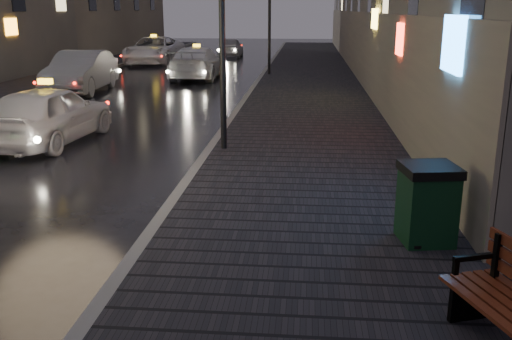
# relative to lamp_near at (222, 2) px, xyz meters

# --- Properties ---
(ground) EXTENTS (120.00, 120.00, 0.00)m
(ground) POSITION_rel_lamp_near_xyz_m (-1.85, -6.00, -3.49)
(ground) COLOR black
(ground) RESTS_ON ground
(sidewalk) EXTENTS (4.60, 58.00, 0.15)m
(sidewalk) POSITION_rel_lamp_near_xyz_m (2.05, 15.00, -3.41)
(sidewalk) COLOR black
(sidewalk) RESTS_ON ground
(curb) EXTENTS (0.20, 58.00, 0.15)m
(curb) POSITION_rel_lamp_near_xyz_m (-0.35, 15.00, -3.41)
(curb) COLOR slate
(curb) RESTS_ON ground
(sidewalk_far) EXTENTS (2.40, 58.00, 0.15)m
(sidewalk_far) POSITION_rel_lamp_near_xyz_m (-10.55, 15.00, -3.41)
(sidewalk_far) COLOR black
(sidewalk_far) RESTS_ON ground
(curb_far) EXTENTS (0.20, 58.00, 0.15)m
(curb_far) POSITION_rel_lamp_near_xyz_m (-9.25, 15.00, -3.41)
(curb_far) COLOR slate
(curb_far) RESTS_ON ground
(lamp_near) EXTENTS (0.36, 0.36, 5.28)m
(lamp_near) POSITION_rel_lamp_near_xyz_m (0.00, 0.00, 0.00)
(lamp_near) COLOR black
(lamp_near) RESTS_ON sidewalk
(lamp_far) EXTENTS (0.36, 0.36, 5.28)m
(lamp_far) POSITION_rel_lamp_near_xyz_m (0.00, 16.00, 0.00)
(lamp_far) COLOR black
(lamp_far) RESTS_ON sidewalk
(trash_bin) EXTENTS (0.84, 0.84, 1.12)m
(trash_bin) POSITION_rel_lamp_near_xyz_m (3.65, -5.32, -2.77)
(trash_bin) COLOR black
(trash_bin) RESTS_ON sidewalk
(taxi_near) EXTENTS (2.15, 4.59, 1.52)m
(taxi_near) POSITION_rel_lamp_near_xyz_m (-4.60, 0.73, -2.73)
(taxi_near) COLOR silver
(taxi_near) RESTS_ON ground
(car_left_mid) EXTENTS (2.06, 5.17, 1.67)m
(car_left_mid) POSITION_rel_lamp_near_xyz_m (-7.36, 9.86, -2.65)
(car_left_mid) COLOR gray
(car_left_mid) RESTS_ON ground
(taxi_mid) EXTENTS (2.17, 5.33, 1.55)m
(taxi_mid) POSITION_rel_lamp_near_xyz_m (-3.47, 14.85, -2.72)
(taxi_mid) COLOR white
(taxi_mid) RESTS_ON ground
(taxi_far) EXTENTS (2.95, 6.05, 1.66)m
(taxi_far) POSITION_rel_lamp_near_xyz_m (-7.68, 22.66, -2.66)
(taxi_far) COLOR white
(taxi_far) RESTS_ON ground
(car_far) EXTENTS (1.69, 4.01, 1.35)m
(car_far) POSITION_rel_lamp_near_xyz_m (-3.58, 28.06, -2.81)
(car_far) COLOR #94949B
(car_far) RESTS_ON ground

